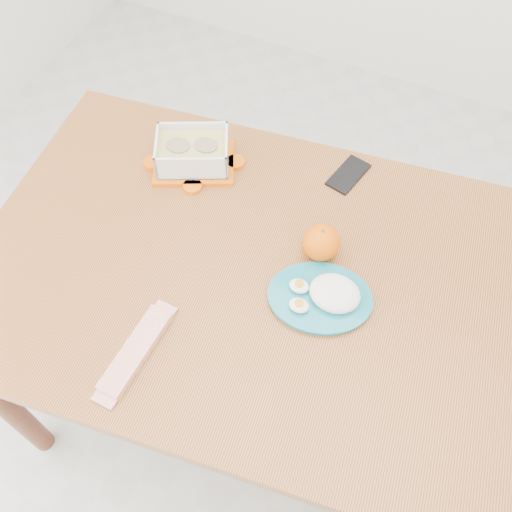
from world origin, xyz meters
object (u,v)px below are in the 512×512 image
at_px(food_container, 193,153).
at_px(orange_fruit, 321,242).
at_px(smartphone, 348,175).
at_px(dining_table, 256,291).
at_px(rice_plate, 325,295).

bearing_deg(food_container, orange_fruit, -42.81).
bearing_deg(smartphone, orange_fruit, -72.71).
distance_m(dining_table, rice_plate, 0.20).
distance_m(dining_table, orange_fruit, 0.20).
bearing_deg(orange_fruit, food_container, 162.84).
bearing_deg(food_container, smartphone, -6.33).
height_order(orange_fruit, rice_plate, orange_fruit).
bearing_deg(dining_table, orange_fruit, 36.19).
bearing_deg(rice_plate, dining_table, 161.32).
distance_m(food_container, rice_plate, 0.50).
distance_m(orange_fruit, rice_plate, 0.13).
distance_m(dining_table, smartphone, 0.38).
relative_size(food_container, smartphone, 2.02).
height_order(dining_table, rice_plate, rice_plate).
height_order(rice_plate, smartphone, rice_plate).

